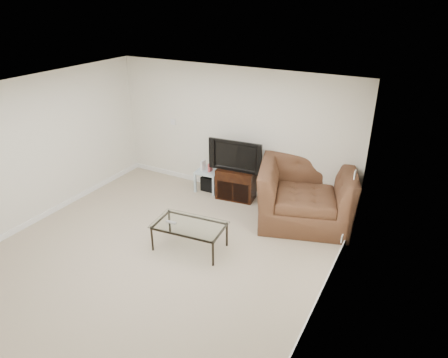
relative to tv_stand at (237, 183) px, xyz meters
The scene contains 18 objects.
floor 2.31m from the tv_stand, 95.15° to the right, with size 5.00×5.00×0.00m, color tan.
ceiling 3.17m from the tv_stand, 95.15° to the right, with size 5.00×5.00×0.00m, color white.
wall_back 0.99m from the tv_stand, 133.05° to the left, with size 5.00×0.02×2.50m, color silver.
wall_left 3.66m from the tv_stand, 139.88° to the right, with size 0.02×5.00×2.50m, color silver.
wall_right 3.37m from the tv_stand, 44.82° to the right, with size 0.02×5.00×2.50m, color silver.
plate_back 1.87m from the tv_stand, behind, with size 0.12×0.02×0.12m, color white.
plate_right_switch 2.56m from the tv_stand, 16.59° to the right, with size 0.02×0.09×0.13m, color white.
plate_right_outlet 2.48m from the tv_stand, 23.24° to the right, with size 0.02×0.08×0.12m, color white.
tv_stand is the anchor object (origin of this frame).
dvd_player 0.21m from the tv_stand, 82.37° to the right, with size 0.39×0.27×0.05m, color black.
television 0.61m from the tv_stand, 82.37° to the right, with size 0.98×0.20×0.61m, color black.
side_table 0.66m from the tv_stand, behind, with size 0.45×0.45×0.43m, color silver, non-canonical shape.
subwoofer 0.65m from the tv_stand, behind, with size 0.29×0.29×0.29m, color black.
game_console 0.79m from the tv_stand, behind, with size 0.05×0.14×0.20m, color white.
game_case 0.63m from the tv_stand, behind, with size 0.05×0.13×0.17m, color #CC4C4C.
recliner 1.52m from the tv_stand, ahead, with size 1.59×1.04×1.39m, color #4F3823.
coffee_table 1.93m from the tv_stand, 85.87° to the right, with size 1.11×0.63×0.44m, color black, non-canonical shape.
remote 2.03m from the tv_stand, 93.84° to the right, with size 0.17×0.05×0.02m, color #B2B2B7.
Camera 1 is at (3.33, -4.04, 3.71)m, focal length 32.00 mm.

